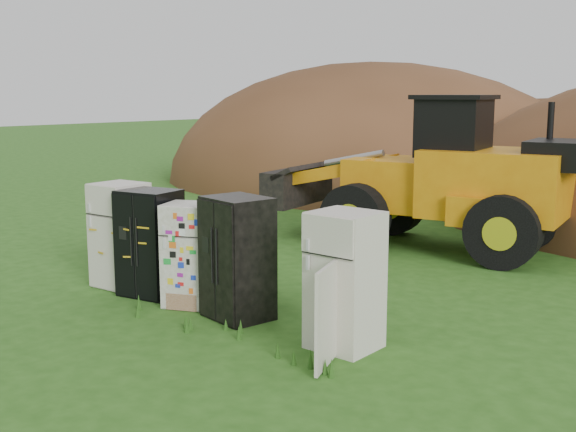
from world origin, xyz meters
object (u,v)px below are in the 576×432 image
at_px(fridge_black_side, 150,243).
at_px(fridge_sticker, 190,255).
at_px(fridge_leftmost, 121,235).
at_px(wheel_loader, 415,172).
at_px(fridge_open_door, 345,281).
at_px(fridge_dark_mid, 238,258).

xyz_separation_m(fridge_black_side, fridge_sticker, (0.94, 0.02, -0.07)).
distance_m(fridge_leftmost, fridge_sticker, 1.79).
xyz_separation_m(fridge_sticker, wheel_loader, (0.45, 6.23, 0.83)).
bearing_deg(fridge_sticker, fridge_leftmost, 154.79).
distance_m(fridge_black_side, fridge_open_door, 3.97).
xyz_separation_m(fridge_sticker, fridge_open_door, (3.03, -0.02, 0.10)).
distance_m(fridge_sticker, wheel_loader, 6.30).
bearing_deg(wheel_loader, fridge_open_door, -76.89).
bearing_deg(fridge_black_side, fridge_leftmost, 166.06).
height_order(fridge_leftmost, fridge_dark_mid, fridge_dark_mid).
xyz_separation_m(fridge_leftmost, fridge_black_side, (0.84, -0.05, -0.02)).
height_order(fridge_dark_mid, wheel_loader, wheel_loader).
relative_size(fridge_black_side, wheel_loader, 0.26).
xyz_separation_m(fridge_black_side, fridge_dark_mid, (1.99, 0.03, 0.03)).
bearing_deg(fridge_black_side, fridge_open_door, -10.90).
bearing_deg(wheel_loader, fridge_dark_mid, -93.77).
relative_size(fridge_leftmost, fridge_dark_mid, 0.99).
bearing_deg(fridge_black_side, fridge_dark_mid, -10.03).
bearing_deg(fridge_leftmost, fridge_open_door, -4.92).
relative_size(fridge_open_door, wheel_loader, 0.27).
bearing_deg(fridge_black_side, fridge_sticker, -9.82).
xyz_separation_m(fridge_leftmost, wheel_loader, (2.24, 6.20, 0.74)).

